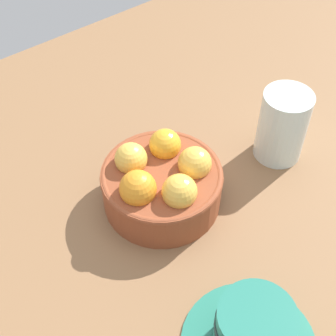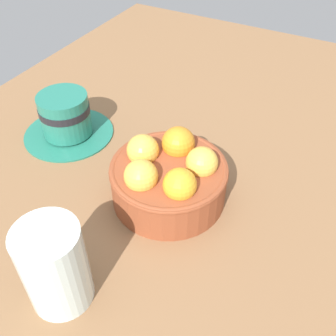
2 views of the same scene
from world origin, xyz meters
The scene contains 4 objects.
ground_plane centered at (0.00, 0.00, -2.38)cm, with size 128.53×89.89×4.76cm, color brown.
terracotta_bowl centered at (0.04, 0.03, 3.98)cm, with size 16.31×16.31×8.98cm.
coffee_cup centered at (5.02, 22.26, 3.51)cm, with size 15.23×15.23×7.66cm.
water_glass centered at (-19.40, 3.38, 5.53)cm, with size 7.08×7.08×11.07cm, color silver.
Camera 2 is at (-34.67, -18.50, 41.30)cm, focal length 41.91 mm.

